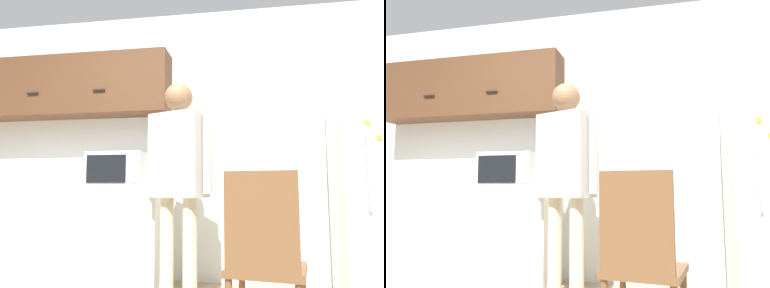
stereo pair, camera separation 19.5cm
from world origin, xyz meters
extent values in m
cube|color=silver|center=(0.00, 1.98, 1.35)|extent=(6.00, 0.06, 2.70)
cube|color=silver|center=(-1.20, 1.64, 0.45)|extent=(2.01, 0.62, 0.90)
cube|color=#51331E|center=(-1.20, 1.79, 1.93)|extent=(2.01, 0.32, 0.61)
cube|color=black|center=(-1.55, 1.62, 1.83)|extent=(0.12, 0.01, 0.01)
cube|color=black|center=(-0.85, 1.62, 1.83)|extent=(0.12, 0.01, 0.01)
cube|color=white|center=(-0.59, 1.57, 1.06)|extent=(0.51, 0.41, 0.31)
cube|color=black|center=(-0.64, 1.36, 1.06)|extent=(0.36, 0.01, 0.24)
cube|color=#B2B2B2|center=(-0.38, 1.36, 1.06)|extent=(0.07, 0.01, 0.25)
cylinder|color=beige|center=(-0.07, 1.25, 0.41)|extent=(0.11, 0.11, 0.82)
cylinder|color=beige|center=(0.13, 1.16, 0.41)|extent=(0.11, 0.11, 0.82)
cube|color=beige|center=(0.03, 1.20, 1.15)|extent=(0.50, 0.38, 0.67)
sphere|color=#8C6647|center=(0.03, 1.20, 1.62)|extent=(0.23, 0.23, 0.23)
cylinder|color=beige|center=(-0.21, 1.31, 1.15)|extent=(0.07, 0.07, 0.60)
cylinder|color=beige|center=(0.28, 1.10, 1.15)|extent=(0.07, 0.07, 0.60)
cube|color=white|center=(1.67, 1.60, 0.89)|extent=(0.74, 0.68, 1.78)
cylinder|color=silver|center=(1.46, 1.24, 1.03)|extent=(0.02, 0.02, 0.62)
cube|color=yellow|center=(1.48, 1.26, 1.38)|extent=(0.04, 0.01, 0.04)
cube|color=yellow|center=(1.55, 1.26, 1.26)|extent=(0.04, 0.01, 0.04)
cube|color=brown|center=(0.69, 0.47, 0.44)|extent=(0.47, 0.47, 0.04)
cube|color=brown|center=(0.66, 0.28, 0.72)|extent=(0.38, 0.10, 0.52)
camera|label=1|loc=(0.64, -1.70, 0.87)|focal=35.00mm
camera|label=2|loc=(0.83, -1.66, 0.87)|focal=35.00mm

